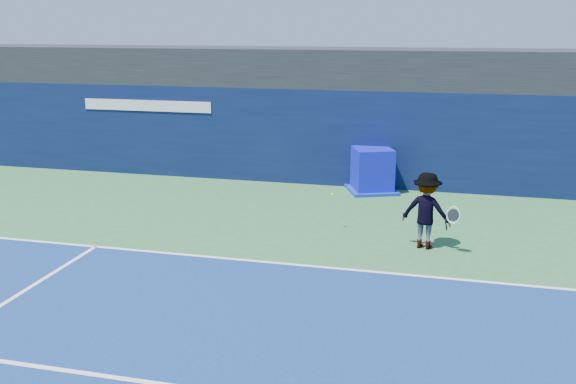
% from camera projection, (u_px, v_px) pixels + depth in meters
% --- Properties ---
extents(ground, '(80.00, 80.00, 0.00)m').
position_uv_depth(ground, '(270.00, 330.00, 10.71)').
color(ground, '#2F6838').
rests_on(ground, ground).
extents(baseline, '(24.00, 0.10, 0.01)m').
position_uv_depth(baseline, '(308.00, 266.00, 13.52)').
color(baseline, white).
rests_on(baseline, ground).
extents(stadium_band, '(36.00, 3.00, 1.20)m').
position_uv_depth(stadium_band, '(365.00, 68.00, 20.59)').
color(stadium_band, black).
rests_on(stadium_band, back_wall_assembly).
extents(back_wall_assembly, '(36.00, 1.03, 3.00)m').
position_uv_depth(back_wall_assembly, '(359.00, 137.00, 20.19)').
color(back_wall_assembly, '#0A1439').
rests_on(back_wall_assembly, ground).
extents(equipment_cart, '(1.81, 1.81, 1.33)m').
position_uv_depth(equipment_cart, '(372.00, 172.00, 19.46)').
color(equipment_cart, '#0C0FB4').
rests_on(equipment_cart, ground).
extents(tennis_player, '(1.37, 0.88, 1.75)m').
position_uv_depth(tennis_player, '(426.00, 211.00, 14.46)').
color(tennis_player, silver).
rests_on(tennis_player, ground).
extents(tennis_ball, '(0.07, 0.07, 0.07)m').
position_uv_depth(tennis_ball, '(332.00, 195.00, 15.72)').
color(tennis_ball, '#CCF21A').
rests_on(tennis_ball, ground).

